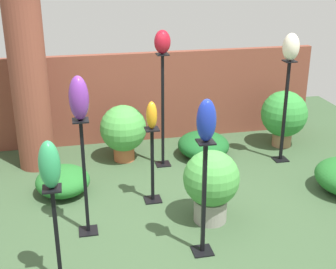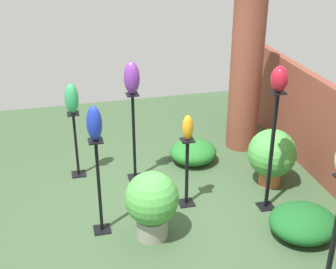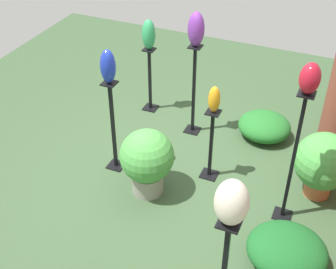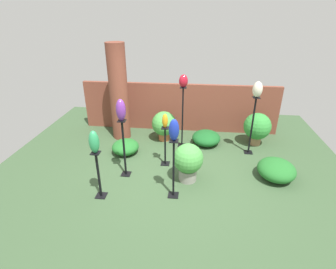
# 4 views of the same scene
# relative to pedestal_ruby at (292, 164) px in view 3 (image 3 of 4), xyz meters

# --- Properties ---
(ground_plane) EXTENTS (8.00, 8.00, 0.00)m
(ground_plane) POSITION_rel_pedestal_ruby_xyz_m (-0.16, -1.39, -0.73)
(ground_plane) COLOR #385133
(pedestal_ruby) EXTENTS (0.20, 0.20, 1.57)m
(pedestal_ruby) POSITION_rel_pedestal_ruby_xyz_m (0.00, 0.00, 0.00)
(pedestal_ruby) COLOR black
(pedestal_ruby) RESTS_ON ground
(pedestal_violet) EXTENTS (0.20, 0.20, 1.27)m
(pedestal_violet) POSITION_rel_pedestal_ruby_xyz_m (-1.12, -1.49, -0.15)
(pedestal_violet) COLOR black
(pedestal_violet) RESTS_ON ground
(pedestal_jade) EXTENTS (0.20, 0.20, 0.96)m
(pedestal_jade) POSITION_rel_pedestal_ruby_xyz_m (-1.41, -2.27, -0.30)
(pedestal_jade) COLOR black
(pedestal_jade) RESTS_ON ground
(pedestal_amber) EXTENTS (0.20, 0.20, 0.93)m
(pedestal_amber) POSITION_rel_pedestal_ruby_xyz_m (-0.32, -0.97, -0.31)
(pedestal_amber) COLOR black
(pedestal_amber) RESTS_ON ground
(pedestal_cobalt) EXTENTS (0.20, 0.20, 1.20)m
(pedestal_cobalt) POSITION_rel_pedestal_ruby_xyz_m (-0.03, -2.10, -0.18)
(pedestal_cobalt) COLOR black
(pedestal_cobalt) RESTS_ON ground
(art_vase_ruby) EXTENTS (0.21, 0.19, 0.31)m
(art_vase_ruby) POSITION_rel_pedestal_ruby_xyz_m (0.00, 0.00, 1.00)
(art_vase_ruby) COLOR maroon
(art_vase_ruby) RESTS_ON pedestal_ruby
(art_vase_violet) EXTENTS (0.19, 0.21, 0.44)m
(art_vase_violet) POSITION_rel_pedestal_ruby_xyz_m (-1.12, -1.49, 0.76)
(art_vase_violet) COLOR #6B2D8C
(art_vase_violet) RESTS_ON pedestal_violet
(art_vase_ivory) EXTENTS (0.22, 0.23, 0.36)m
(art_vase_ivory) POSITION_rel_pedestal_ruby_xyz_m (1.69, -0.20, 0.90)
(art_vase_ivory) COLOR beige
(art_vase_ivory) RESTS_ON pedestal_ivory
(art_vase_jade) EXTENTS (0.18, 0.19, 0.42)m
(art_vase_jade) POSITION_rel_pedestal_ruby_xyz_m (-1.41, -2.27, 0.44)
(art_vase_jade) COLOR #2D9356
(art_vase_jade) RESTS_ON pedestal_jade
(art_vase_amber) EXTENTS (0.13, 0.14, 0.32)m
(art_vase_amber) POSITION_rel_pedestal_ruby_xyz_m (-0.32, -0.97, 0.35)
(art_vase_amber) COLOR orange
(art_vase_amber) RESTS_ON pedestal_amber
(art_vase_cobalt) EXTENTS (0.18, 0.17, 0.40)m
(art_vase_cobalt) POSITION_rel_pedestal_ruby_xyz_m (-0.03, -2.10, 0.66)
(art_vase_cobalt) COLOR #192D9E
(art_vase_cobalt) RESTS_ON pedestal_cobalt
(potted_plant_front_right) EXTENTS (0.62, 0.62, 0.83)m
(potted_plant_front_right) POSITION_rel_pedestal_ruby_xyz_m (0.22, -1.54, -0.26)
(potted_plant_front_right) COLOR gray
(potted_plant_front_right) RESTS_ON ground
(potted_plant_mid_right) EXTENTS (0.66, 0.66, 0.81)m
(potted_plant_mid_right) POSITION_rel_pedestal_ruby_xyz_m (-0.51, 0.28, -0.27)
(potted_plant_mid_right) COLOR #B25B38
(potted_plant_mid_right) RESTS_ON ground
(foliage_bed_east) EXTENTS (0.66, 0.70, 0.34)m
(foliage_bed_east) POSITION_rel_pedestal_ruby_xyz_m (-1.37, -0.56, -0.56)
(foliage_bed_east) COLOR #236B28
(foliage_bed_east) RESTS_ON ground
(foliage_bed_center) EXTENTS (0.74, 0.79, 0.35)m
(foliage_bed_center) POSITION_rel_pedestal_ruby_xyz_m (0.64, 0.16, -0.56)
(foliage_bed_center) COLOR #195923
(foliage_bed_center) RESTS_ON ground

